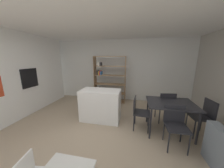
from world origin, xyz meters
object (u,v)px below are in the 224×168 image
Objects in this scene: dining_chair_window_side at (204,114)px; dining_chair_near at (175,122)px; built_in_oven at (30,78)px; dining_table at (170,106)px; dining_chair_far at (166,105)px; kitchen_island at (101,105)px; open_bookshelf at (107,81)px; dining_chair_island_side at (138,110)px.

dining_chair_window_side is 1.04× the size of dining_chair_near.
built_in_oven is 0.56× the size of dining_table.
kitchen_island is at bearing -1.79° from dining_chair_far.
dining_table is (2.03, -1.78, -0.19)m from open_bookshelf.
open_bookshelf is at bearing -126.91° from dining_chair_window_side.
dining_chair_far is at bearing 87.64° from dining_chair_near.
open_bookshelf is at bearing 130.66° from dining_chair_near.
dining_chair_island_side is (-1.51, 0.00, -0.03)m from dining_chair_window_side.
dining_table is 1.21× the size of dining_chair_window_side.
dining_table is (4.24, -0.21, -0.51)m from built_in_oven.
built_in_oven is at bearing -144.64° from open_bookshelf.
dining_chair_window_side is 1.05× the size of dining_chair_island_side.
dining_chair_island_side is at bearing 179.46° from dining_table.
dining_chair_island_side is (-0.76, 0.01, -0.19)m from dining_table.
open_bookshelf is 1.77× the size of dining_table.
built_in_oven is 4.35m from dining_chair_near.
open_bookshelf reaches higher than dining_chair_island_side.
kitchen_island reaches higher than dining_chair_window_side.
open_bookshelf is at bearing 138.61° from dining_table.
dining_chair_window_side is at bearing -2.35° from built_in_oven.
open_bookshelf is (-0.17, 1.53, 0.43)m from kitchen_island.
built_in_oven is 0.67× the size of dining_chair_window_side.
built_in_oven is at bearing 91.20° from dining_chair_island_side.
kitchen_island is 1.28× the size of dining_chair_far.
dining_chair_island_side is at bearing 22.20° from dining_chair_far.
dining_chair_island_side is at bearing -3.36° from built_in_oven.
dining_chair_near is at bearing -9.00° from built_in_oven.
open_bookshelf is 2.13× the size of dining_chair_window_side.
open_bookshelf is 2.22m from dining_chair_island_side.
dining_table is 1.27× the size of dining_chair_island_side.
dining_chair_window_side reaches higher than dining_table.
dining_chair_window_side is 0.89m from dining_chair_near.
built_in_oven is 4.32m from dining_chair_far.
dining_chair_window_side is at bearing 0.52° from dining_table.
dining_chair_window_side is 0.87m from dining_chair_far.
dining_chair_near is at bearing -90.27° from dining_table.
kitchen_island is at bearing 0.95° from built_in_oven.
dining_chair_island_side is (-0.75, 0.47, -0.01)m from dining_chair_near.
dining_table is at bearing -2.86° from built_in_oven.
dining_chair_window_side is at bearing -32.59° from open_bookshelf.
dining_chair_near is (-0.76, -0.47, -0.02)m from dining_chair_window_side.
dining_table is 0.77m from dining_chair_window_side.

